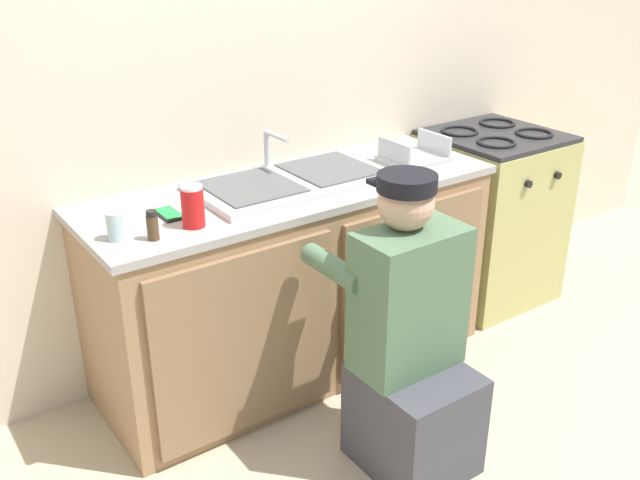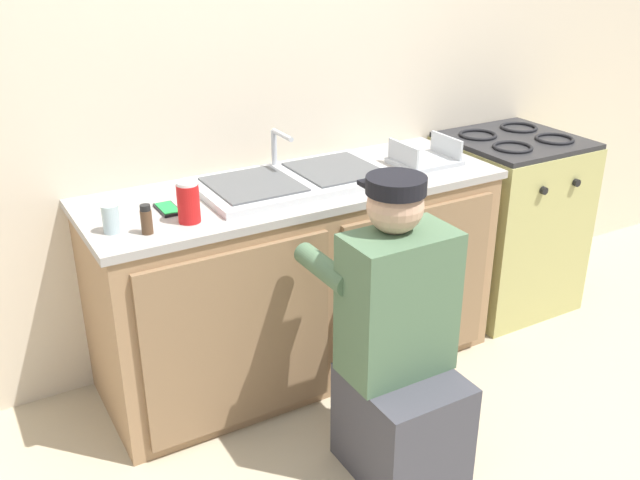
# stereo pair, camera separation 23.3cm
# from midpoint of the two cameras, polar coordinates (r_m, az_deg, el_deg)

# --- Properties ---
(ground_plane) EXTENTS (12.00, 12.00, 0.00)m
(ground_plane) POSITION_cam_midpoint_polar(r_m,az_deg,el_deg) (3.10, -1.11, -12.42)
(ground_plane) COLOR tan
(back_wall) EXTENTS (6.00, 0.10, 2.50)m
(back_wall) POSITION_cam_midpoint_polar(r_m,az_deg,el_deg) (3.11, -8.20, 12.81)
(back_wall) COLOR beige
(back_wall) RESTS_ON ground_plane
(counter_cabinet) EXTENTS (1.71, 0.62, 0.83)m
(counter_cabinet) POSITION_cam_midpoint_polar(r_m,az_deg,el_deg) (3.09, -4.20, -3.52)
(counter_cabinet) COLOR #997551
(counter_cabinet) RESTS_ON ground_plane
(countertop) EXTENTS (1.75, 0.62, 0.03)m
(countertop) POSITION_cam_midpoint_polar(r_m,az_deg,el_deg) (2.92, -4.55, 4.08)
(countertop) COLOR #9E9993
(countertop) RESTS_ON counter_cabinet
(sink_double_basin) EXTENTS (0.80, 0.44, 0.19)m
(sink_double_basin) POSITION_cam_midpoint_polar(r_m,az_deg,el_deg) (2.91, -4.60, 4.74)
(sink_double_basin) COLOR silver
(sink_double_basin) RESTS_ON countertop
(stove_range) EXTENTS (0.61, 0.62, 0.90)m
(stove_range) POSITION_cam_midpoint_polar(r_m,az_deg,el_deg) (3.79, 11.60, 1.91)
(stove_range) COLOR tan
(stove_range) RESTS_ON ground_plane
(plumber_person) EXTENTS (0.42, 0.61, 1.10)m
(plumber_person) POSITION_cam_midpoint_polar(r_m,az_deg,el_deg) (2.55, 4.53, -9.01)
(plumber_person) COLOR #3F3F47
(plumber_person) RESTS_ON ground_plane
(cell_phone) EXTENTS (0.07, 0.14, 0.01)m
(cell_phone) POSITION_cam_midpoint_polar(r_m,az_deg,el_deg) (2.68, -14.48, 1.99)
(cell_phone) COLOR black
(cell_phone) RESTS_ON countertop
(spice_bottle_pepper) EXTENTS (0.04, 0.04, 0.10)m
(spice_bottle_pepper) POSITION_cam_midpoint_polar(r_m,az_deg,el_deg) (2.48, -15.90, 1.07)
(spice_bottle_pepper) COLOR #513823
(spice_bottle_pepper) RESTS_ON countertop
(soda_cup_red) EXTENTS (0.08, 0.08, 0.15)m
(soda_cup_red) POSITION_cam_midpoint_polar(r_m,az_deg,el_deg) (2.54, -12.75, 2.61)
(soda_cup_red) COLOR red
(soda_cup_red) RESTS_ON countertop
(dish_rack_tray) EXTENTS (0.28, 0.22, 0.11)m
(dish_rack_tray) POSITION_cam_midpoint_polar(r_m,az_deg,el_deg) (3.22, 5.49, 6.71)
(dish_rack_tray) COLOR #B2B7BC
(dish_rack_tray) RESTS_ON countertop
(water_glass) EXTENTS (0.06, 0.06, 0.10)m
(water_glass) POSITION_cam_midpoint_polar(r_m,az_deg,el_deg) (2.52, -18.64, 1.03)
(water_glass) COLOR #ADC6CC
(water_glass) RESTS_ON countertop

